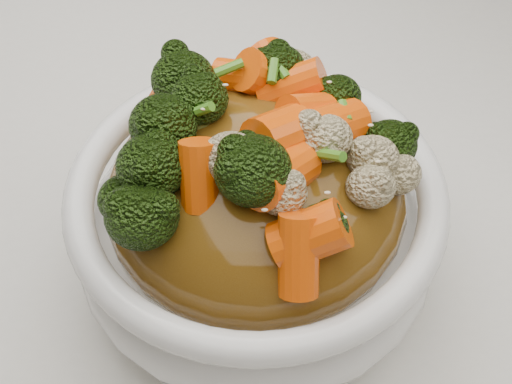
{
  "coord_description": "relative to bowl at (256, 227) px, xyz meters",
  "views": [
    {
      "loc": [
        -0.04,
        -0.33,
        1.16
      ],
      "look_at": [
        -0.03,
        -0.05,
        0.83
      ],
      "focal_mm": 50.0,
      "sensor_mm": 36.0,
      "label": 1
    }
  ],
  "objects": [
    {
      "name": "cauliflower",
      "position": [
        0.0,
        0.0,
        0.09
      ],
      "size": [
        0.24,
        0.24,
        0.04
      ],
      "primitive_type": null,
      "rotation": [
        0.0,
        0.0,
        -0.43
      ],
      "color": "beige",
      "rests_on": "sauce_base"
    },
    {
      "name": "bowl",
      "position": [
        0.0,
        0.0,
        0.0
      ],
      "size": [
        0.3,
        0.3,
        0.09
      ],
      "primitive_type": null,
      "rotation": [
        0.0,
        0.0,
        -0.43
      ],
      "color": "white",
      "rests_on": "tablecloth"
    },
    {
      "name": "sesame_seeds",
      "position": [
        0.0,
        0.0,
        0.1
      ],
      "size": [
        0.22,
        0.22,
        0.01
      ],
      "primitive_type": null,
      "rotation": [
        0.0,
        0.0,
        -0.43
      ],
      "color": "beige",
      "rests_on": "sauce_base"
    },
    {
      "name": "tablecloth",
      "position": [
        0.03,
        0.05,
        -0.07
      ],
      "size": [
        1.2,
        0.8,
        0.04
      ],
      "primitive_type": "cube",
      "color": "silver",
      "rests_on": "dining_table"
    },
    {
      "name": "carrots",
      "position": [
        0.0,
        0.0,
        0.1
      ],
      "size": [
        0.24,
        0.24,
        0.05
      ],
      "primitive_type": null,
      "rotation": [
        0.0,
        0.0,
        -0.43
      ],
      "color": "#F85608",
      "rests_on": "sauce_base"
    },
    {
      "name": "sauce_base",
      "position": [
        0.0,
        0.0,
        0.03
      ],
      "size": [
        0.24,
        0.24,
        0.1
      ],
      "primitive_type": "ellipsoid",
      "rotation": [
        0.0,
        0.0,
        -0.43
      ],
      "color": "#5B3A0F",
      "rests_on": "bowl"
    },
    {
      "name": "scallions",
      "position": [
        0.0,
        0.0,
        0.1
      ],
      "size": [
        0.18,
        0.18,
        0.02
      ],
      "primitive_type": null,
      "rotation": [
        0.0,
        0.0,
        -0.43
      ],
      "color": "#42851E",
      "rests_on": "sauce_base"
    },
    {
      "name": "broccoli",
      "position": [
        0.0,
        0.0,
        0.1
      ],
      "size": [
        0.24,
        0.24,
        0.05
      ],
      "primitive_type": null,
      "rotation": [
        0.0,
        0.0,
        -0.43
      ],
      "color": "black",
      "rests_on": "sauce_base"
    }
  ]
}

